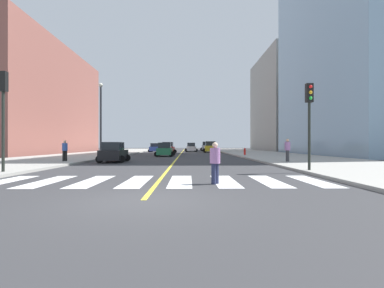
{
  "coord_description": "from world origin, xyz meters",
  "views": [
    {
      "loc": [
        1.22,
        -7.85,
        1.52
      ],
      "look_at": [
        1.6,
        23.7,
        1.54
      ],
      "focal_mm": 27.17,
      "sensor_mm": 36.0,
      "label": 1
    }
  ],
  "objects": [
    {
      "name": "parking_garage_concrete",
      "position": [
        27.55,
        61.21,
        11.22
      ],
      "size": [
        18.0,
        24.0,
        22.43
      ],
      "primitive_type": "cube",
      "color": "#9E9B93",
      "rests_on": "ground"
    },
    {
      "name": "crosswalk_paint",
      "position": [
        0.0,
        4.0,
        0.01
      ],
      "size": [
        13.5,
        4.0,
        0.01
      ],
      "color": "silver",
      "rests_on": "ground"
    },
    {
      "name": "traffic_light_near_corner",
      "position": [
        7.63,
        7.44,
        3.38
      ],
      "size": [
        0.36,
        0.41,
        4.59
      ],
      "rotation": [
        0.0,
        0.0,
        3.14
      ],
      "color": "black",
      "rests_on": "sidewalk_kerb_east"
    },
    {
      "name": "car_silver_fifth",
      "position": [
        5.36,
        58.9,
        0.98
      ],
      "size": [
        3.06,
        4.77,
        2.09
      ],
      "rotation": [
        0.0,
        0.0,
        3.09
      ],
      "color": "#B7B7BC",
      "rests_on": "ground"
    },
    {
      "name": "pedestrian_crossing",
      "position": [
        2.23,
        3.18,
        0.88
      ],
      "size": [
        0.39,
        0.39,
        1.59
      ],
      "rotation": [
        0.0,
        0.0,
        0.77
      ],
      "color": "#232847",
      "rests_on": "ground"
    },
    {
      "name": "car_black_fourth",
      "position": [
        -5.09,
        16.71,
        0.79
      ],
      "size": [
        2.41,
        3.82,
        1.69
      ],
      "rotation": [
        0.0,
        0.0,
        0.02
      ],
      "color": "black",
      "rests_on": "ground"
    },
    {
      "name": "pedestrian_walking_west",
      "position": [
        -8.81,
        15.77,
        1.08
      ],
      "size": [
        0.42,
        0.42,
        1.68
      ],
      "rotation": [
        0.0,
        0.0,
        3.37
      ],
      "color": "black",
      "rests_on": "sidewalk_kerb_west"
    },
    {
      "name": "traffic_light_far_corner",
      "position": [
        -8.01,
        6.7,
        3.65
      ],
      "size": [
        0.36,
        0.41,
        4.99
      ],
      "color": "black",
      "rests_on": "sidewalk_kerb_west"
    },
    {
      "name": "car_red_third",
      "position": [
        -2.01,
        38.16,
        0.86
      ],
      "size": [
        2.62,
        4.16,
        1.85
      ],
      "rotation": [
        0.0,
        0.0,
        -0.01
      ],
      "color": "red",
      "rests_on": "ground"
    },
    {
      "name": "car_yellow_seventh",
      "position": [
        5.24,
        45.44,
        0.95
      ],
      "size": [
        2.92,
        4.61,
        2.04
      ],
      "rotation": [
        0.0,
        0.0,
        3.12
      ],
      "color": "gold",
      "rests_on": "ground"
    },
    {
      "name": "street_lamp",
      "position": [
        -8.21,
        23.41,
        4.8
      ],
      "size": [
        0.44,
        0.44,
        7.94
      ],
      "color": "#38383D",
      "rests_on": "sidewalk_kerb_west"
    },
    {
      "name": "sidewalk_kerb_west",
      "position": [
        -12.2,
        20.0,
        0.07
      ],
      "size": [
        10.0,
        120.0,
        0.15
      ],
      "primitive_type": "cube",
      "color": "#9E9B93",
      "rests_on": "ground"
    },
    {
      "name": "office_tower_glass",
      "position": [
        28.55,
        33.8,
        20.45
      ],
      "size": [
        20.0,
        28.0,
        40.91
      ],
      "primitive_type": "cube",
      "color": "#8CADC6",
      "rests_on": "ground"
    },
    {
      "name": "ground_plane",
      "position": [
        0.0,
        0.0,
        0.0
      ],
      "size": [
        220.0,
        220.0,
        0.0
      ],
      "primitive_type": "plane",
      "color": "#333335"
    },
    {
      "name": "sidewalk_kerb_east",
      "position": [
        12.2,
        20.0,
        0.07
      ],
      "size": [
        10.0,
        120.0,
        0.15
      ],
      "primitive_type": "cube",
      "color": "#9E9B93",
      "rests_on": "ground"
    },
    {
      "name": "car_green_nearest",
      "position": [
        -1.72,
        28.34,
        0.8
      ],
      "size": [
        2.43,
        3.86,
        1.71
      ],
      "rotation": [
        0.0,
        0.0,
        -0.01
      ],
      "color": "#236B42",
      "rests_on": "ground"
    },
    {
      "name": "pedestrian_waiting_east",
      "position": [
        9.02,
        14.89,
        1.14
      ],
      "size": [
        0.44,
        0.44,
        1.79
      ],
      "rotation": [
        0.0,
        0.0,
        4.72
      ],
      "color": "#38383D",
      "rests_on": "sidewalk_kerb_east"
    },
    {
      "name": "fire_hydrant",
      "position": [
        8.39,
        29.02,
        0.58
      ],
      "size": [
        0.26,
        0.26,
        0.89
      ],
      "color": "red",
      "rests_on": "sidewalk_kerb_east"
    },
    {
      "name": "low_rise_brick_west",
      "position": [
        -26.55,
        40.11,
        8.73
      ],
      "size": [
        16.0,
        32.0,
        17.46
      ],
      "primitive_type": "cube",
      "color": "#8E5247",
      "rests_on": "ground"
    },
    {
      "name": "car_white_second",
      "position": [
        1.74,
        51.05,
        0.84
      ],
      "size": [
        2.64,
        4.12,
        1.81
      ],
      "rotation": [
        0.0,
        0.0,
        3.19
      ],
      "color": "silver",
      "rests_on": "ground"
    },
    {
      "name": "lane_divider_paint",
      "position": [
        0.0,
        40.0,
        0.01
      ],
      "size": [
        0.16,
        80.0,
        0.01
      ],
      "primitive_type": "cube",
      "color": "yellow",
      "rests_on": "ground"
    },
    {
      "name": "car_blue_sixth",
      "position": [
        -5.19,
        47.86,
        0.8
      ],
      "size": [
        2.46,
        3.86,
        1.7
      ],
      "rotation": [
        0.0,
        0.0,
        -0.03
      ],
      "color": "#2D479E",
      "rests_on": "ground"
    }
  ]
}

